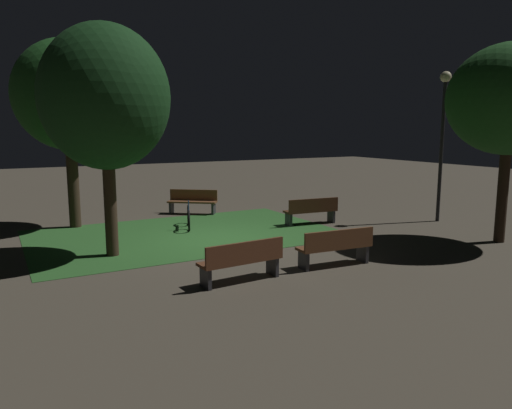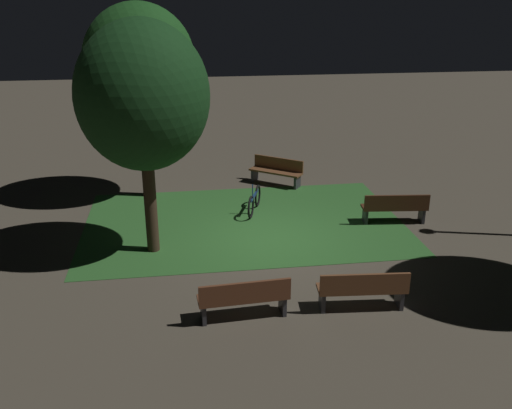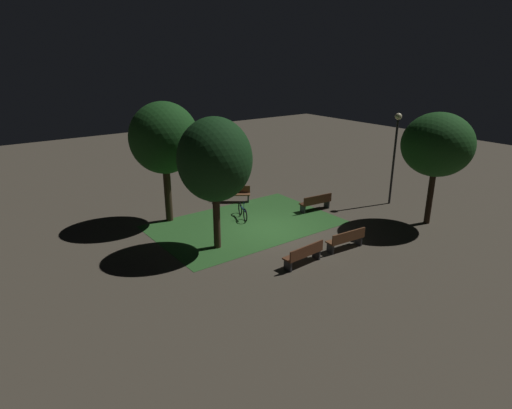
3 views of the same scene
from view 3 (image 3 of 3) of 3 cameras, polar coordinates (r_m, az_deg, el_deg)
ground_plane at (r=20.43m, az=1.97°, el=-3.32°), size 60.00×60.00×0.00m
grass_lawn at (r=21.02m, az=-1.46°, el=-2.63°), size 8.79×5.73×0.01m
bench_lawn_edge at (r=17.01m, az=6.40°, el=-6.53°), size 1.83×0.60×0.88m
bench_near_trees at (r=18.60m, az=11.89°, el=-4.51°), size 1.83×0.62×0.88m
bench_by_lamp at (r=22.90m, az=7.97°, el=0.33°), size 1.84×0.66×0.88m
bench_front_left at (r=24.15m, az=-2.93°, el=1.50°), size 1.73×1.46×0.88m
tree_left_canopy at (r=21.78m, az=22.92°, el=7.28°), size 3.28×3.28×5.39m
tree_lawn_side at (r=17.42m, az=-5.49°, el=5.88°), size 3.06×3.06×5.58m
tree_near_wall at (r=20.84m, az=-12.11°, el=8.56°), size 3.26×3.26×5.84m
lamp_post_near_wall at (r=24.24m, az=18.01°, el=7.63°), size 0.36×0.36×4.97m
bicycle at (r=21.71m, az=-1.78°, el=-0.95°), size 0.61×1.57×0.93m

